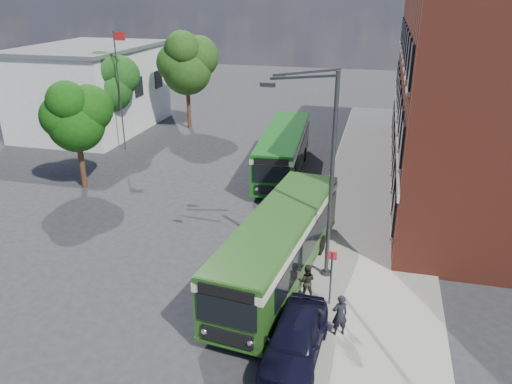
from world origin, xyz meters
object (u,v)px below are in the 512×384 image
(street_lamp, at_px, (323,175))
(parked_car, at_px, (295,338))
(bus_rear, at_px, (284,148))
(bus_front, at_px, (279,242))

(street_lamp, relative_size, parked_car, 2.00)
(street_lamp, distance_m, bus_rear, 13.63)
(bus_rear, bearing_deg, parked_car, -77.41)
(bus_front, height_order, bus_rear, same)
(parked_car, bearing_deg, street_lamp, 91.85)
(bus_rear, distance_m, parked_car, 18.71)
(bus_rear, xyz_separation_m, parked_car, (4.07, -18.24, -0.92))
(street_lamp, height_order, parked_car, street_lamp)
(street_lamp, distance_m, bus_front, 3.44)
(bus_front, bearing_deg, parked_car, -72.04)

